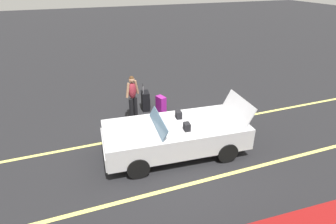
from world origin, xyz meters
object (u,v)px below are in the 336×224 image
object	(u,v)px
traveler_person	(133,95)
suitcase_medium_bright	(161,104)
suitcase_large_black	(146,101)
convertible_car	(169,136)

from	to	relation	value
traveler_person	suitcase_medium_bright	bearing A→B (deg)	71.54
suitcase_large_black	suitcase_medium_bright	xyz separation A→B (m)	(-0.51, 0.37, -0.06)
traveler_person	suitcase_large_black	bearing A→B (deg)	103.91
convertible_car	traveler_person	distance (m)	2.57
convertible_car	traveler_person	bearing A→B (deg)	-75.31
suitcase_large_black	traveler_person	bearing A→B (deg)	-129.59
suitcase_medium_bright	traveler_person	xyz separation A→B (m)	(1.13, 0.21, 0.62)
suitcase_large_black	suitcase_medium_bright	world-z (taller)	suitcase_large_black
convertible_car	suitcase_medium_bright	bearing A→B (deg)	-99.61
convertible_car	suitcase_medium_bright	size ratio (longest dim) A/B	6.94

